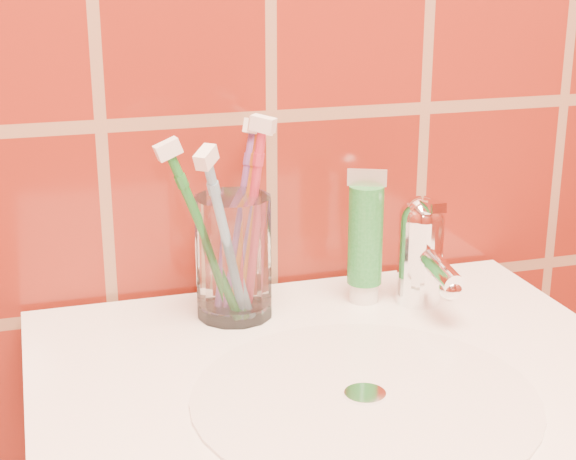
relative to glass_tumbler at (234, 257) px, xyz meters
name	(u,v)px	position (x,y,z in m)	size (l,w,h in m)	color
glass_tumbler	(234,257)	(0.00, 0.00, 0.00)	(0.08, 0.08, 0.13)	white
toothpaste_tube	(365,241)	(0.14, 0.00, 0.00)	(0.04, 0.04, 0.15)	white
faucet	(422,248)	(0.20, -0.03, 0.00)	(0.05, 0.11, 0.12)	white
toothbrush_0	(226,239)	(-0.01, -0.03, 0.03)	(0.07, 0.08, 0.20)	#6797B8
toothbrush_1	(205,235)	(-0.03, -0.01, 0.03)	(0.09, 0.03, 0.20)	#1F752A
toothbrush_2	(240,217)	(0.01, 0.03, 0.03)	(0.07, 0.07, 0.20)	#734595
toothbrush_3	(251,218)	(0.02, 0.00, 0.04)	(0.05, 0.04, 0.22)	#BA2841
toothbrush_4	(246,218)	(0.02, 0.01, 0.04)	(0.06, 0.02, 0.21)	#C47122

